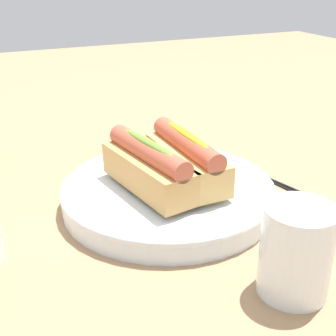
{
  "coord_description": "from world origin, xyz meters",
  "views": [
    {
      "loc": [
        -0.5,
        0.21,
        0.29
      ],
      "look_at": [
        -0.01,
        -0.01,
        0.05
      ],
      "focal_mm": 49.84,
      "sensor_mm": 36.0,
      "label": 1
    }
  ],
  "objects_px": {
    "serving_bowl": "(168,193)",
    "chopstick_far": "(279,182)",
    "hotdog_back": "(149,167)",
    "water_glass": "(296,256)",
    "hotdog_front": "(187,158)",
    "chopstick_near": "(260,175)"
  },
  "relations": [
    {
      "from": "hotdog_back",
      "to": "water_glass",
      "type": "xyz_separation_m",
      "value": [
        -0.2,
        -0.06,
        -0.02
      ]
    },
    {
      "from": "hotdog_front",
      "to": "hotdog_back",
      "type": "height_order",
      "value": "same"
    },
    {
      "from": "hotdog_back",
      "to": "chopstick_near",
      "type": "height_order",
      "value": "hotdog_back"
    },
    {
      "from": "water_glass",
      "to": "serving_bowl",
      "type": "bearing_deg",
      "value": 10.09
    },
    {
      "from": "serving_bowl",
      "to": "chopstick_near",
      "type": "bearing_deg",
      "value": -82.77
    },
    {
      "from": "water_glass",
      "to": "chopstick_near",
      "type": "height_order",
      "value": "water_glass"
    },
    {
      "from": "hotdog_back",
      "to": "chopstick_near",
      "type": "distance_m",
      "value": 0.2
    },
    {
      "from": "hotdog_back",
      "to": "water_glass",
      "type": "distance_m",
      "value": 0.21
    },
    {
      "from": "hotdog_front",
      "to": "water_glass",
      "type": "height_order",
      "value": "hotdog_front"
    },
    {
      "from": "hotdog_back",
      "to": "chopstick_far",
      "type": "relative_size",
      "value": 0.71
    },
    {
      "from": "hotdog_front",
      "to": "chopstick_far",
      "type": "bearing_deg",
      "value": -95.0
    },
    {
      "from": "serving_bowl",
      "to": "chopstick_far",
      "type": "distance_m",
      "value": 0.17
    },
    {
      "from": "hotdog_front",
      "to": "chopstick_far",
      "type": "distance_m",
      "value": 0.15
    },
    {
      "from": "serving_bowl",
      "to": "hotdog_back",
      "type": "relative_size",
      "value": 1.75
    },
    {
      "from": "hotdog_front",
      "to": "chopstick_far",
      "type": "height_order",
      "value": "hotdog_front"
    },
    {
      "from": "water_glass",
      "to": "chopstick_near",
      "type": "xyz_separation_m",
      "value": [
        0.23,
        -0.12,
        -0.04
      ]
    },
    {
      "from": "hotdog_front",
      "to": "hotdog_back",
      "type": "distance_m",
      "value": 0.06
    },
    {
      "from": "serving_bowl",
      "to": "hotdog_front",
      "type": "height_order",
      "value": "hotdog_front"
    },
    {
      "from": "serving_bowl",
      "to": "hotdog_back",
      "type": "xyz_separation_m",
      "value": [
        -0.0,
        0.03,
        0.04
      ]
    },
    {
      "from": "chopstick_near",
      "to": "hotdog_back",
      "type": "bearing_deg",
      "value": 85.83
    },
    {
      "from": "serving_bowl",
      "to": "water_glass",
      "type": "distance_m",
      "value": 0.21
    },
    {
      "from": "hotdog_front",
      "to": "chopstick_far",
      "type": "relative_size",
      "value": 0.68
    }
  ]
}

